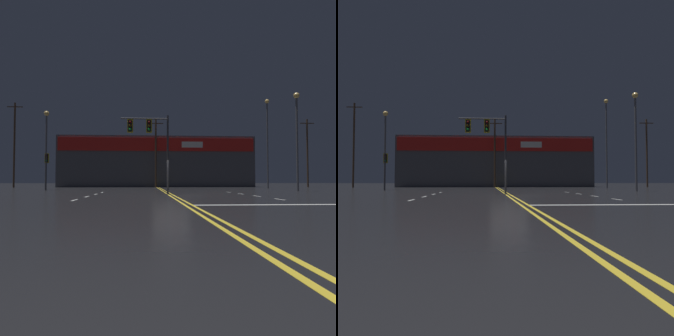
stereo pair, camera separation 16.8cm
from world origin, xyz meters
TOP-DOWN VIEW (x-y plane):
  - ground_plane at (0.00, 0.00)m, footprint 200.00×200.00m
  - road_markings at (1.13, -1.93)m, footprint 16.11×60.00m
  - traffic_signal_median at (-1.53, 1.14)m, footprint 3.48×0.36m
  - traffic_signal_corner_northwest at (-11.86, 11.52)m, footprint 0.42×0.36m
  - streetlight_near_left at (-12.76, 14.32)m, footprint 0.56×0.56m
  - streetlight_near_right at (14.29, 19.49)m, footprint 0.56×0.56m
  - streetlight_median_approach at (12.61, 7.52)m, footprint 0.56×0.56m
  - building_backdrop at (0.00, 31.46)m, footprint 29.99×10.23m
  - utility_pole_row at (-0.49, 25.66)m, footprint 45.69×0.26m

SIDE VIEW (x-z plane):
  - ground_plane at x=0.00m, z-range 0.00..0.00m
  - road_markings at x=1.13m, z-range 0.00..0.01m
  - traffic_signal_corner_northwest at x=-11.86m, z-range 0.89..4.67m
  - building_backdrop at x=0.00m, z-range 0.01..7.81m
  - traffic_signal_median at x=-1.53m, z-range 1.49..7.25m
  - streetlight_near_left at x=-12.76m, z-range 1.27..10.00m
  - utility_pole_row at x=-0.49m, z-range -0.43..11.81m
  - streetlight_median_approach at x=12.61m, z-range 1.31..10.72m
  - streetlight_near_right at x=14.29m, z-range 1.41..13.19m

